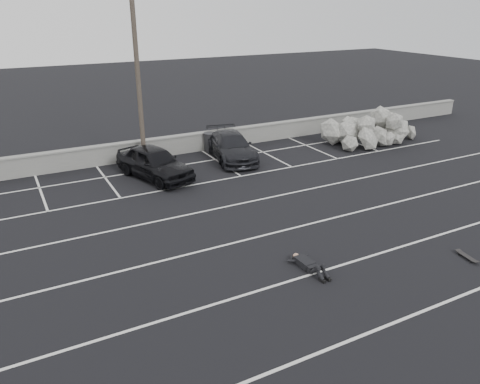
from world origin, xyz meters
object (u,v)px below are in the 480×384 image
car_right (231,146)px  skateboard (467,257)px  car_left (154,163)px  riprap_pile (367,133)px  trash_bin (210,142)px  person (305,260)px  utility_pole (138,76)px

car_right → skateboard: bearing=-70.1°
car_left → riprap_pile: size_ratio=0.70×
trash_bin → skateboard: (2.50, -15.22, -0.47)m
car_right → person: (-3.01, -11.17, -0.48)m
car_right → trash_bin: size_ratio=4.52×
car_left → utility_pole: size_ratio=0.51×
utility_pole → trash_bin: size_ratio=8.42×
riprap_pile → car_right: bearing=173.7°
car_right → person: car_right is taller
car_right → utility_pole: 6.07m
trash_bin → skateboard: size_ratio=1.40×
trash_bin → riprap_pile: size_ratio=0.16×
car_left → utility_pole: (0.22, 2.42, 3.80)m
car_right → riprap_pile: riprap_pile is taller
car_right → utility_pole: (-4.44, 1.48, 3.87)m
person → skateboard: 5.52m
riprap_pile → trash_bin: bearing=162.8°
trash_bin → skateboard: bearing=-80.7°
riprap_pile → person: (-11.77, -10.20, -0.39)m
car_left → trash_bin: bearing=16.0°
utility_pole → skateboard: size_ratio=11.77×
car_left → person: car_left is taller
car_left → skateboard: 14.12m
skateboard → riprap_pile: bearing=70.9°
riprap_pile → utility_pole: bearing=169.5°
trash_bin → person: trash_bin is taller
utility_pole → person: bearing=-83.6°
car_left → trash_bin: size_ratio=4.27×
skateboard → person: bearing=166.2°
car_left → trash_bin: car_left is taller
car_left → riprap_pile: riprap_pile is taller
trash_bin → person: (-2.57, -13.05, -0.32)m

